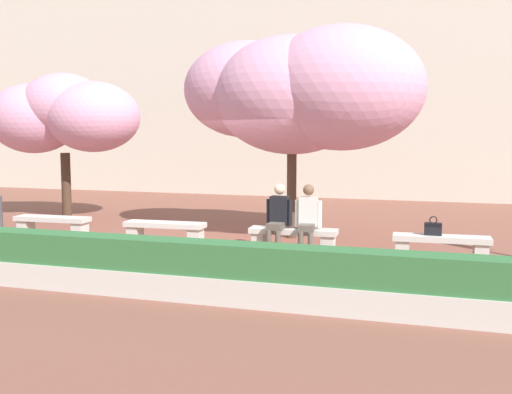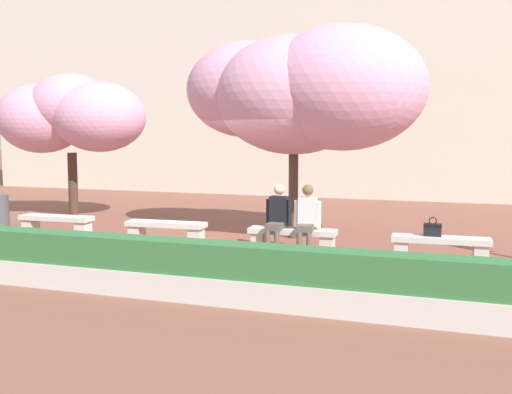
% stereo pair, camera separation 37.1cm
% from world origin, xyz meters
% --- Properties ---
extents(ground_plane, '(100.00, 100.00, 0.00)m').
position_xyz_m(ground_plane, '(0.00, 0.00, 0.00)').
color(ground_plane, brown).
extents(building_facade, '(28.00, 4.00, 8.87)m').
position_xyz_m(building_facade, '(0.00, 11.42, 4.43)').
color(building_facade, beige).
rests_on(building_facade, ground).
extents(stone_bench_west_end, '(1.68, 0.50, 0.45)m').
position_xyz_m(stone_bench_west_end, '(-4.01, 0.00, 0.30)').
color(stone_bench_west_end, beige).
rests_on(stone_bench_west_end, ground).
extents(stone_bench_near_west, '(1.68, 0.50, 0.45)m').
position_xyz_m(stone_bench_near_west, '(-1.34, 0.00, 0.30)').
color(stone_bench_near_west, beige).
rests_on(stone_bench_near_west, ground).
extents(stone_bench_center, '(1.68, 0.50, 0.45)m').
position_xyz_m(stone_bench_center, '(1.34, 0.00, 0.30)').
color(stone_bench_center, beige).
rests_on(stone_bench_center, ground).
extents(stone_bench_near_east, '(1.68, 0.50, 0.45)m').
position_xyz_m(stone_bench_near_east, '(4.01, 0.00, 0.30)').
color(stone_bench_near_east, beige).
rests_on(stone_bench_near_east, ground).
extents(person_seated_left, '(0.51, 0.69, 1.29)m').
position_xyz_m(person_seated_left, '(1.05, -0.05, 0.70)').
color(person_seated_left, black).
rests_on(person_seated_left, ground).
extents(person_seated_right, '(0.51, 0.71, 1.29)m').
position_xyz_m(person_seated_right, '(1.63, -0.05, 0.70)').
color(person_seated_right, black).
rests_on(person_seated_right, ground).
extents(handbag, '(0.30, 0.15, 0.34)m').
position_xyz_m(handbag, '(3.87, 0.02, 0.58)').
color(handbag, black).
rests_on(handbag, stone_bench_near_east).
extents(cherry_tree_main, '(5.22, 3.45, 4.39)m').
position_xyz_m(cherry_tree_main, '(1.11, 1.47, 3.10)').
color(cherry_tree_main, '#513828').
rests_on(cherry_tree_main, ground).
extents(cherry_tree_secondary, '(4.12, 2.30, 3.77)m').
position_xyz_m(cherry_tree_secondary, '(-5.37, 2.47, 2.71)').
color(cherry_tree_secondary, '#473323').
rests_on(cherry_tree_secondary, ground).
extents(planter_hedge_foreground, '(13.50, 0.50, 0.80)m').
position_xyz_m(planter_hedge_foreground, '(0.00, -3.52, 0.39)').
color(planter_hedge_foreground, beige).
rests_on(planter_hedge_foreground, ground).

